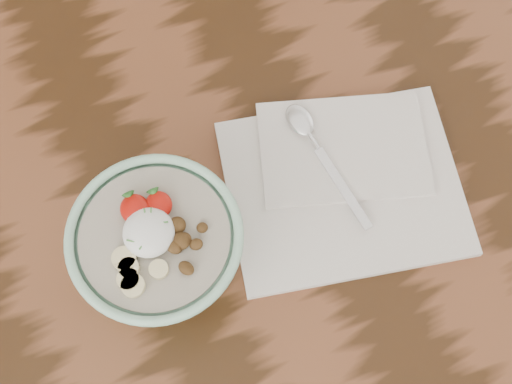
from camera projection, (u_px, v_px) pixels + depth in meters
table at (321, 228)px, 92.07cm from camera, size 160.00×90.00×75.00cm
breakfast_bowl at (159, 247)px, 75.07cm from camera, size 18.17×18.17×12.25cm
napkin at (343, 179)px, 83.71cm from camera, size 31.59×27.85×1.66cm
spoon at (310, 137)px, 84.19cm from camera, size 3.28×17.85×0.93cm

